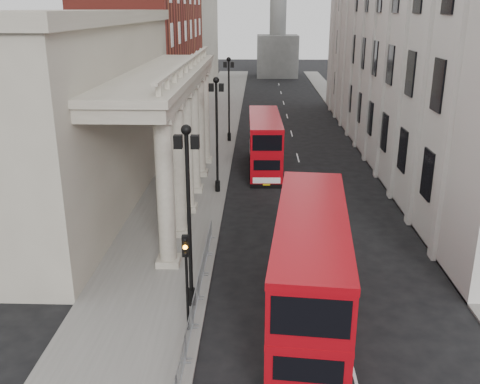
{
  "coord_description": "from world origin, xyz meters",
  "views": [
    {
      "loc": [
        2.32,
        -17.26,
        12.88
      ],
      "look_at": [
        1.37,
        10.68,
        3.27
      ],
      "focal_mm": 40.0,
      "sensor_mm": 36.0,
      "label": 1
    }
  ],
  "objects": [
    {
      "name": "ground",
      "position": [
        0.0,
        0.0,
        0.0
      ],
      "size": [
        260.0,
        260.0,
        0.0
      ],
      "primitive_type": "plane",
      "color": "black",
      "rests_on": "ground"
    },
    {
      "name": "sidewalk_west",
      "position": [
        -3.0,
        30.0,
        0.06
      ],
      "size": [
        6.0,
        140.0,
        0.12
      ],
      "primitive_type": "cube",
      "color": "slate",
      "rests_on": "ground"
    },
    {
      "name": "sidewalk_east",
      "position": [
        13.5,
        30.0,
        0.06
      ],
      "size": [
        3.0,
        140.0,
        0.12
      ],
      "primitive_type": "cube",
      "color": "slate",
      "rests_on": "ground"
    },
    {
      "name": "kerb",
      "position": [
        -0.05,
        30.0,
        0.07
      ],
      "size": [
        0.2,
        140.0,
        0.14
      ],
      "primitive_type": "cube",
      "color": "slate",
      "rests_on": "ground"
    },
    {
      "name": "portico_building",
      "position": [
        -10.5,
        18.0,
        6.0
      ],
      "size": [
        9.0,
        28.0,
        12.0
      ],
      "primitive_type": "cube",
      "color": "gray",
      "rests_on": "ground"
    },
    {
      "name": "brick_building",
      "position": [
        -10.5,
        48.0,
        11.0
      ],
      "size": [
        9.0,
        32.0,
        22.0
      ],
      "primitive_type": "cube",
      "color": "maroon",
      "rests_on": "ground"
    },
    {
      "name": "west_building_far",
      "position": [
        -10.5,
        80.0,
        10.0
      ],
      "size": [
        9.0,
        30.0,
        20.0
      ],
      "primitive_type": "cube",
      "color": "gray",
      "rests_on": "ground"
    },
    {
      "name": "east_building",
      "position": [
        16.0,
        32.0,
        12.5
      ],
      "size": [
        8.0,
        55.0,
        25.0
      ],
      "primitive_type": "cube",
      "color": "beige",
      "rests_on": "ground"
    },
    {
      "name": "lamp_post_south",
      "position": [
        -0.6,
        4.0,
        4.91
      ],
      "size": [
        1.05,
        0.44,
        8.32
      ],
      "color": "black",
      "rests_on": "sidewalk_west"
    },
    {
      "name": "lamp_post_mid",
      "position": [
        -0.6,
        20.0,
        4.91
      ],
      "size": [
        1.05,
        0.44,
        8.32
      ],
      "color": "black",
      "rests_on": "sidewalk_west"
    },
    {
      "name": "lamp_post_north",
      "position": [
        -0.6,
        36.0,
        4.91
      ],
      "size": [
        1.05,
        0.44,
        8.32
      ],
      "color": "black",
      "rests_on": "sidewalk_west"
    },
    {
      "name": "traffic_light",
      "position": [
        -0.5,
        1.98,
        3.11
      ],
      "size": [
        0.28,
        0.33,
        4.3
      ],
      "color": "black",
      "rests_on": "sidewalk_west"
    },
    {
      "name": "crowd_barriers",
      "position": [
        -0.35,
        2.23,
        0.67
      ],
      "size": [
        0.5,
        18.75,
        1.1
      ],
      "color": "gray",
      "rests_on": "sidewalk_west"
    },
    {
      "name": "bus_near",
      "position": [
        4.55,
        2.74,
        2.65
      ],
      "size": [
        3.95,
        11.97,
        5.07
      ],
      "rotation": [
        0.0,
        0.0,
        -0.1
      ],
      "color": "#A20710",
      "rests_on": "ground"
    },
    {
      "name": "bus_far",
      "position": [
        2.9,
        26.26,
        2.36
      ],
      "size": [
        2.77,
        10.5,
        4.51
      ],
      "rotation": [
        0.0,
        0.0,
        0.02
      ],
      "color": "#A60710",
      "rests_on": "ground"
    },
    {
      "name": "pedestrian_a",
      "position": [
        -3.47,
        13.77,
        0.95
      ],
      "size": [
        0.71,
        0.61,
        1.66
      ],
      "primitive_type": "imported",
      "rotation": [
        0.0,
        0.0,
        0.43
      ],
      "color": "black",
      "rests_on": "sidewalk_west"
    },
    {
      "name": "pedestrian_b",
      "position": [
        -3.26,
        18.89,
        0.95
      ],
      "size": [
        0.9,
        0.75,
        1.66
      ],
      "primitive_type": "imported",
      "rotation": [
        0.0,
        0.0,
        3.3
      ],
      "color": "#282420",
      "rests_on": "sidewalk_west"
    },
    {
      "name": "pedestrian_c",
      "position": [
        -3.26,
        23.42,
        1.07
      ],
      "size": [
        1.11,
        0.99,
        1.91
      ],
      "primitive_type": "imported",
      "rotation": [
        0.0,
        0.0,
        5.77
      ],
      "color": "black",
      "rests_on": "sidewalk_west"
    }
  ]
}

